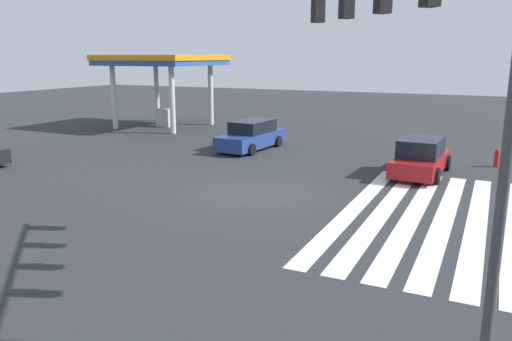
# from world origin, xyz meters

# --- Properties ---
(ground_plane) EXTENTS (110.57, 110.57, 0.00)m
(ground_plane) POSITION_xyz_m (0.00, 0.00, 0.00)
(ground_plane) COLOR #2B2D30
(crosswalk_markings) EXTENTS (11.63, 7.25, 0.01)m
(crosswalk_markings) POSITION_xyz_m (0.00, -7.14, 0.00)
(crosswalk_markings) COLOR silver
(crosswalk_markings) RESTS_ON ground_plane
(traffic_signal_mast) EXTENTS (4.98, 4.98, 7.00)m
(traffic_signal_mast) POSITION_xyz_m (-6.24, -6.24, 5.32)
(traffic_signal_mast) COLOR #47474C
(traffic_signal_mast) RESTS_ON ground_plane
(car_1) EXTENTS (4.70, 2.23, 1.61)m
(car_1) POSITION_xyz_m (5.82, -5.08, 0.76)
(car_1) COLOR maroon
(car_1) RESTS_ON ground_plane
(car_2) EXTENTS (4.94, 2.29, 1.58)m
(car_2) POSITION_xyz_m (8.11, 4.19, 0.74)
(car_2) COLOR navy
(car_2) RESTS_ON ground_plane
(gas_station_canopy) EXTENTS (7.16, 7.16, 5.10)m
(gas_station_canopy) POSITION_xyz_m (13.47, 13.89, 4.49)
(gas_station_canopy) COLOR #23519E
(gas_station_canopy) RESTS_ON ground_plane
(fire_hydrant) EXTENTS (0.22, 0.22, 0.86)m
(fire_hydrant) POSITION_xyz_m (8.98, -8.04, 0.43)
(fire_hydrant) COLOR red
(fire_hydrant) RESTS_ON ground_plane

